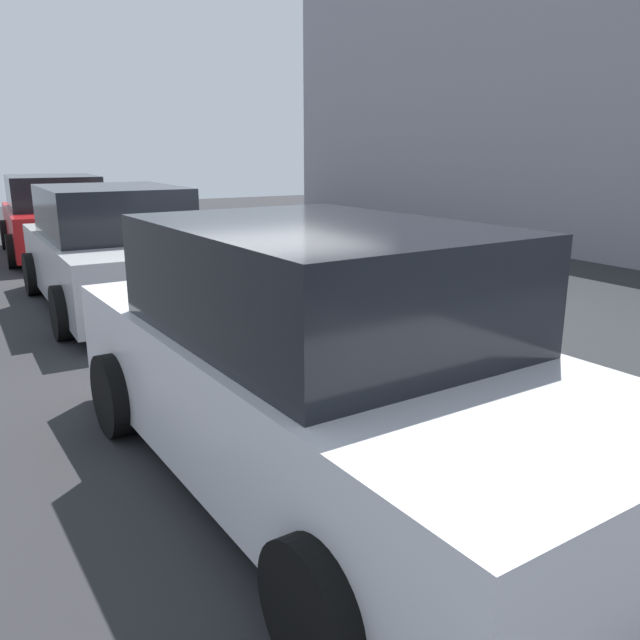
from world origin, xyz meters
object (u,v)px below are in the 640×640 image
suitcase_navy_0 (486,337)px  suitcase_silver_1 (451,321)px  suitcase_teal_4 (365,285)px  suitcase_olive_5 (332,287)px  suitcase_maroon_2 (416,309)px  bollard_post (268,263)px  parked_car_white_0 (317,365)px  fire_hydrant (300,267)px  suitcase_black_3 (390,303)px  parked_car_red_2 (56,218)px  parked_car_silver_1 (115,251)px

suitcase_navy_0 → suitcase_silver_1: size_ratio=1.12×
suitcase_teal_4 → suitcase_olive_5: size_ratio=1.76×
suitcase_silver_1 → suitcase_maroon_2: suitcase_maroon_2 is taller
suitcase_olive_5 → bollard_post: (1.73, 0.08, 0.07)m
suitcase_teal_4 → parked_car_white_0: (-2.94, 2.36, 0.26)m
suitcase_maroon_2 → fire_hydrant: (2.72, -0.06, 0.03)m
suitcase_black_3 → parked_car_red_2: 8.85m
suitcase_navy_0 → bollard_post: (4.43, 0.15, 0.06)m
suitcase_silver_1 → suitcase_black_3: bearing=-2.4°
suitcase_silver_1 → parked_car_silver_1: parked_car_silver_1 is taller
suitcase_navy_0 → suitcase_teal_4: (2.12, -0.05, 0.11)m
suitcase_black_3 → parked_car_white_0: (-2.37, 2.32, 0.35)m
suitcase_navy_0 → bollard_post: bearing=1.9°
suitcase_navy_0 → suitcase_black_3: (1.55, -0.01, 0.02)m
suitcase_black_3 → suitcase_olive_5: size_ratio=1.48×
suitcase_silver_1 → parked_car_white_0: parked_car_white_0 is taller
parked_car_silver_1 → parked_car_red_2: (5.28, -0.00, -0.01)m
fire_hydrant → parked_car_white_0: bearing=152.9°
suitcase_silver_1 → suitcase_black_3: suitcase_black_3 is taller
suitcase_silver_1 → suitcase_maroon_2: 0.52m
bollard_post → fire_hydrant: bearing=-168.4°
suitcase_navy_0 → parked_car_silver_1: size_ratio=0.19×
suitcase_silver_1 → suitcase_maroon_2: bearing=2.2°
suitcase_black_3 → parked_car_white_0: 3.34m
suitcase_maroon_2 → parked_car_white_0: bearing=128.6°
suitcase_navy_0 → parked_car_red_2: size_ratio=0.18×
suitcase_maroon_2 → suitcase_teal_4: suitcase_teal_4 is taller
suitcase_silver_1 → parked_car_red_2: bearing=13.3°
parked_car_silver_1 → suitcase_teal_4: bearing=-138.7°
suitcase_silver_1 → parked_car_silver_1: bearing=27.7°
bollard_post → parked_car_red_2: parked_car_red_2 is taller
suitcase_teal_4 → suitcase_olive_5: (0.59, 0.11, -0.12)m
suitcase_teal_4 → parked_car_silver_1: size_ratio=0.24×
suitcase_silver_1 → parked_car_red_2: 9.89m
fire_hydrant → parked_car_silver_1: parked_car_silver_1 is taller
suitcase_black_3 → bollard_post: 2.89m
suitcase_teal_4 → suitcase_olive_5: suitcase_teal_4 is taller
suitcase_olive_5 → parked_car_white_0: 4.20m
fire_hydrant → bollard_post: bearing=11.6°
suitcase_teal_4 → parked_car_white_0: 3.78m
bollard_post → parked_car_red_2: 6.05m
parked_car_white_0 → parked_car_silver_1: parked_car_white_0 is taller
suitcase_teal_4 → bollard_post: (2.31, 0.20, -0.05)m
suitcase_navy_0 → bollard_post: size_ratio=1.20×
suitcase_teal_4 → suitcase_navy_0: bearing=178.6°
suitcase_maroon_2 → parked_car_red_2: bearing=13.9°
suitcase_maroon_2 → parked_car_silver_1: bearing=30.6°
suitcase_navy_0 → suitcase_teal_4: size_ratio=0.78×
fire_hydrant → suitcase_silver_1: bearing=179.3°
suitcase_black_3 → suitcase_olive_5: (1.16, 0.07, -0.03)m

